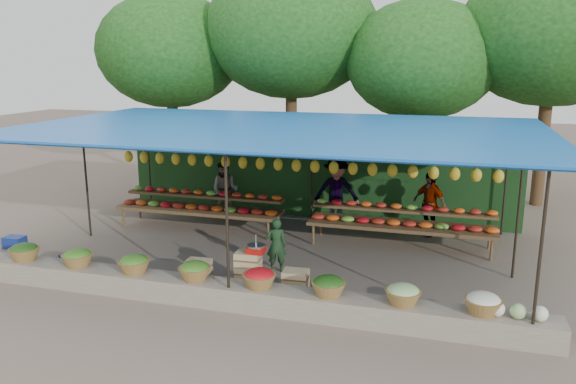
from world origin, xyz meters
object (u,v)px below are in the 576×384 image
(weighing_scale, at_px, (256,249))
(vendor_seated, at_px, (276,245))
(crate_counter, at_px, (247,276))
(blue_crate_front, at_px, (72,260))
(blue_crate_back, at_px, (15,242))

(weighing_scale, distance_m, vendor_seated, 1.17)
(crate_counter, height_order, blue_crate_front, crate_counter)
(blue_crate_front, bearing_deg, blue_crate_back, 170.75)
(vendor_seated, bearing_deg, crate_counter, 63.45)
(vendor_seated, bearing_deg, weighing_scale, 72.71)
(vendor_seated, distance_m, blue_crate_back, 6.18)
(weighing_scale, relative_size, blue_crate_front, 0.80)
(blue_crate_back, bearing_deg, blue_crate_front, -20.43)
(vendor_seated, xyz_separation_m, blue_crate_front, (-4.15, -0.92, -0.43))
(weighing_scale, distance_m, blue_crate_back, 6.23)
(crate_counter, xyz_separation_m, weighing_scale, (0.18, 0.00, 0.54))
(vendor_seated, height_order, blue_crate_front, vendor_seated)
(crate_counter, distance_m, blue_crate_front, 3.94)
(vendor_seated, bearing_deg, blue_crate_front, -3.46)
(crate_counter, height_order, blue_crate_back, crate_counter)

